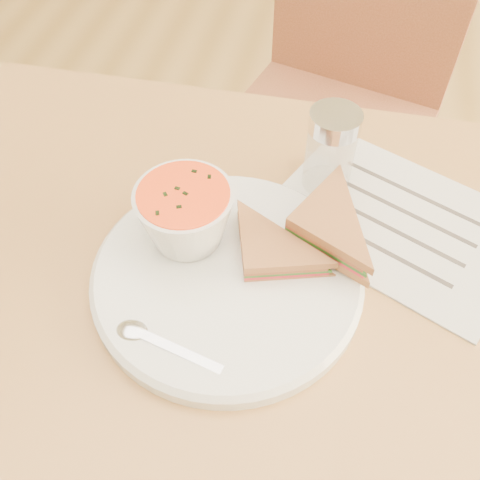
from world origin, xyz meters
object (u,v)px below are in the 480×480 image
(soup_bowl, at_px, (186,218))
(plate, at_px, (227,276))
(chair_far, at_px, (324,126))
(dining_table, at_px, (264,421))
(condiment_shaker, at_px, (330,151))

(soup_bowl, bearing_deg, plate, -33.81)
(chair_far, height_order, plate, chair_far)
(dining_table, relative_size, chair_far, 1.05)
(dining_table, bearing_deg, plate, 170.11)
(chair_far, bearing_deg, plate, 99.33)
(soup_bowl, height_order, condiment_shaker, condiment_shaker)
(plate, bearing_deg, dining_table, -9.89)
(chair_far, bearing_deg, condiment_shaker, 108.05)
(soup_bowl, distance_m, condiment_shaker, 0.20)
(plate, bearing_deg, condiment_shaker, 62.81)
(chair_far, relative_size, condiment_shaker, 8.59)
(plate, xyz_separation_m, condiment_shaker, (0.09, 0.17, 0.05))
(dining_table, xyz_separation_m, plate, (-0.06, 0.01, 0.38))
(chair_far, distance_m, soup_bowl, 0.69)
(chair_far, height_order, condiment_shaker, chair_far)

